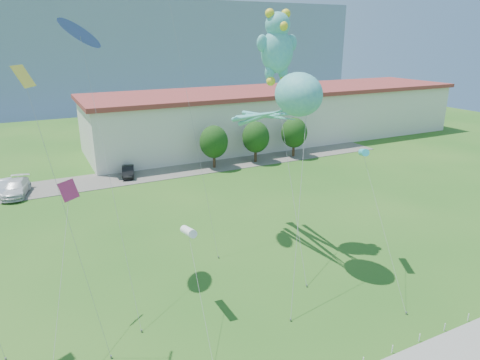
{
  "coord_description": "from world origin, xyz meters",
  "views": [
    {
      "loc": [
        -10.48,
        -14.26,
        15.86
      ],
      "look_at": [
        0.67,
        8.0,
        7.52
      ],
      "focal_mm": 32.0,
      "sensor_mm": 36.0,
      "label": 1
    }
  ],
  "objects_px": {
    "warehouse": "(281,114)",
    "parked_car_white": "(16,188)",
    "octopus_kite": "(286,104)",
    "parked_car_silver": "(6,188)",
    "teddy_bear_kite": "(277,46)",
    "parked_car_black": "(128,171)"
  },
  "relations": [
    {
      "from": "warehouse",
      "to": "parked_car_white",
      "type": "distance_m",
      "value": 40.03
    },
    {
      "from": "parked_car_white",
      "to": "octopus_kite",
      "type": "xyz_separation_m",
      "value": [
        18.27,
        -23.22,
        10.63
      ]
    },
    {
      "from": "parked_car_silver",
      "to": "parked_car_white",
      "type": "xyz_separation_m",
      "value": [
        0.98,
        -0.65,
        0.01
      ]
    },
    {
      "from": "teddy_bear_kite",
      "to": "parked_car_silver",
      "type": "bearing_deg",
      "value": 133.0
    },
    {
      "from": "warehouse",
      "to": "parked_car_black",
      "type": "distance_m",
      "value": 28.32
    },
    {
      "from": "parked_car_silver",
      "to": "parked_car_white",
      "type": "height_order",
      "value": "parked_car_white"
    },
    {
      "from": "parked_car_silver",
      "to": "parked_car_black",
      "type": "height_order",
      "value": "parked_car_silver"
    },
    {
      "from": "warehouse",
      "to": "teddy_bear_kite",
      "type": "xyz_separation_m",
      "value": [
        -19.69,
        -30.7,
        11.16
      ]
    },
    {
      "from": "parked_car_silver",
      "to": "parked_car_black",
      "type": "xyz_separation_m",
      "value": [
        12.92,
        0.5,
        -0.15
      ]
    },
    {
      "from": "octopus_kite",
      "to": "parked_car_black",
      "type": "bearing_deg",
      "value": 104.54
    },
    {
      "from": "parked_car_silver",
      "to": "octopus_kite",
      "type": "bearing_deg",
      "value": -63.03
    },
    {
      "from": "octopus_kite",
      "to": "teddy_bear_kite",
      "type": "relative_size",
      "value": 0.77
    },
    {
      "from": "parked_car_white",
      "to": "teddy_bear_kite",
      "type": "bearing_deg",
      "value": -35.29
    },
    {
      "from": "warehouse",
      "to": "teddy_bear_kite",
      "type": "distance_m",
      "value": 38.14
    },
    {
      "from": "parked_car_silver",
      "to": "warehouse",
      "type": "bearing_deg",
      "value": 1.37
    },
    {
      "from": "parked_car_white",
      "to": "octopus_kite",
      "type": "relative_size",
      "value": 0.39
    },
    {
      "from": "parked_car_silver",
      "to": "parked_car_white",
      "type": "distance_m",
      "value": 1.17
    },
    {
      "from": "parked_car_black",
      "to": "teddy_bear_kite",
      "type": "height_order",
      "value": "teddy_bear_kite"
    },
    {
      "from": "parked_car_black",
      "to": "octopus_kite",
      "type": "relative_size",
      "value": 0.28
    },
    {
      "from": "warehouse",
      "to": "parked_car_black",
      "type": "bearing_deg",
      "value": -161.65
    },
    {
      "from": "parked_car_white",
      "to": "octopus_kite",
      "type": "bearing_deg",
      "value": -39.55
    },
    {
      "from": "warehouse",
      "to": "parked_car_silver",
      "type": "bearing_deg",
      "value": -166.72
    }
  ]
}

